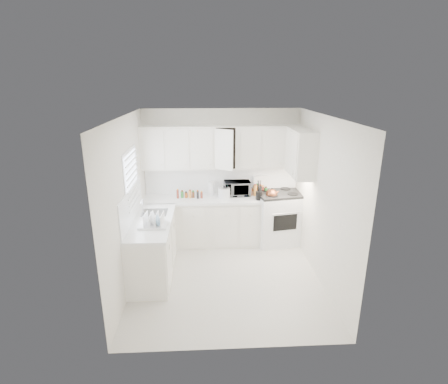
{
  "coord_description": "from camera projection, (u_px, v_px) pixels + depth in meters",
  "views": [
    {
      "loc": [
        -0.3,
        -4.97,
        3.08
      ],
      "look_at": [
        0.0,
        0.7,
        1.25
      ],
      "focal_mm": 27.67,
      "sensor_mm": 36.0,
      "label": 1
    }
  ],
  "objects": [
    {
      "name": "spice_left_1",
      "position": [
        182.0,
        194.0,
        6.6
      ],
      "size": [
        0.06,
        0.06,
        0.13
      ],
      "primitive_type": "cylinder",
      "color": "#246E27",
      "rests_on": "countertop_back"
    },
    {
      "name": "window_blinds",
      "position": [
        132.0,
        182.0,
        5.47
      ],
      "size": [
        0.06,
        0.96,
        1.06
      ],
      "primitive_type": null,
      "color": "white",
      "rests_on": "wall_left"
    },
    {
      "name": "countertop_back",
      "position": [
        202.0,
        199.0,
        6.61
      ],
      "size": [
        2.24,
        0.64,
        0.05
      ],
      "primitive_type": "cube",
      "color": "white",
      "rests_on": "lower_cabinets_back"
    },
    {
      "name": "sink",
      "position": [
        154.0,
        206.0,
        5.82
      ],
      "size": [
        0.42,
        0.38,
        0.3
      ],
      "primitive_type": null,
      "color": "gray",
      "rests_on": "countertop_left"
    },
    {
      "name": "spice_left_6",
      "position": [
        202.0,
        193.0,
        6.71
      ],
      "size": [
        0.06,
        0.06,
        0.13
      ],
      "primitive_type": "cylinder",
      "color": "maroon",
      "rests_on": "countertop_back"
    },
    {
      "name": "lower_cabinets_back",
      "position": [
        203.0,
        222.0,
        6.76
      ],
      "size": [
        2.22,
        0.6,
        0.9
      ],
      "primitive_type": null,
      "color": "white",
      "rests_on": "floor"
    },
    {
      "name": "stove",
      "position": [
        278.0,
        210.0,
        6.76
      ],
      "size": [
        0.97,
        0.84,
        1.32
      ],
      "primitive_type": null,
      "rotation": [
        0.0,
        0.0,
        0.17
      ],
      "color": "white",
      "rests_on": "floor"
    },
    {
      "name": "spice_left_0",
      "position": [
        178.0,
        193.0,
        6.68
      ],
      "size": [
        0.06,
        0.06,
        0.13
      ],
      "primitive_type": "cylinder",
      "color": "maroon",
      "rests_on": "countertop_back"
    },
    {
      "name": "spice_left_4",
      "position": [
        194.0,
        193.0,
        6.7
      ],
      "size": [
        0.06,
        0.06,
        0.13
      ],
      "primitive_type": "cylinder",
      "color": "#593219",
      "rests_on": "countertop_back"
    },
    {
      "name": "sauce_right_5",
      "position": [
        266.0,
        190.0,
        6.74
      ],
      "size": [
        0.06,
        0.06,
        0.19
      ],
      "primitive_type": "cylinder",
      "color": "#246E27",
      "rests_on": "countertop_back"
    },
    {
      "name": "wall_back",
      "position": [
        222.0,
        176.0,
        6.81
      ],
      "size": [
        3.0,
        0.0,
        3.0
      ],
      "primitive_type": "plane",
      "rotation": [
        1.57,
        0.0,
        0.0
      ],
      "color": "white",
      "rests_on": "ground"
    },
    {
      "name": "wall_front",
      "position": [
        235.0,
        252.0,
        3.77
      ],
      "size": [
        3.0,
        0.0,
        3.0
      ],
      "primitive_type": "plane",
      "rotation": [
        -1.57,
        0.0,
        0.0
      ],
      "color": "white",
      "rests_on": "ground"
    },
    {
      "name": "sauce_right_3",
      "position": [
        260.0,
        190.0,
        6.74
      ],
      "size": [
        0.06,
        0.06,
        0.19
      ],
      "primitive_type": "cylinder",
      "color": "black",
      "rests_on": "countertop_back"
    },
    {
      "name": "spice_left_2",
      "position": [
        186.0,
        193.0,
        6.69
      ],
      "size": [
        0.06,
        0.06,
        0.13
      ],
      "primitive_type": "cylinder",
      "color": "#A44A15",
      "rests_on": "countertop_back"
    },
    {
      "name": "upper_cabinets_right",
      "position": [
        299.0,
        175.0,
        6.07
      ],
      "size": [
        0.33,
        0.9,
        0.8
      ],
      "primitive_type": null,
      "color": "white",
      "rests_on": "wall_right"
    },
    {
      "name": "ceiling",
      "position": [
        227.0,
        117.0,
        4.89
      ],
      "size": [
        3.2,
        3.2,
        0.0
      ],
      "primitive_type": "plane",
      "rotation": [
        3.14,
        0.0,
        0.0
      ],
      "color": "white",
      "rests_on": "ground"
    },
    {
      "name": "paper_towel",
      "position": [
        211.0,
        189.0,
        6.72
      ],
      "size": [
        0.12,
        0.12,
        0.27
      ],
      "primitive_type": "cylinder",
      "color": "white",
      "rests_on": "countertop_back"
    },
    {
      "name": "wall_left",
      "position": [
        128.0,
        205.0,
        5.21
      ],
      "size": [
        0.0,
        3.2,
        3.2
      ],
      "primitive_type": "plane",
      "rotation": [
        1.57,
        0.0,
        1.57
      ],
      "color": "white",
      "rests_on": "ground"
    },
    {
      "name": "utensil_crock",
      "position": [
        259.0,
        190.0,
        6.44
      ],
      "size": [
        0.14,
        0.14,
        0.39
      ],
      "primitive_type": null,
      "rotation": [
        0.0,
        0.0,
        0.04
      ],
      "color": "black",
      "rests_on": "countertop_back"
    },
    {
      "name": "spice_left_5",
      "position": [
        198.0,
        194.0,
        6.62
      ],
      "size": [
        0.06,
        0.06,
        0.13
      ],
      "primitive_type": "cylinder",
      "color": "black",
      "rests_on": "countertop_back"
    },
    {
      "name": "wall_right",
      "position": [
        323.0,
        201.0,
        5.36
      ],
      "size": [
        0.0,
        3.2,
        3.2
      ],
      "primitive_type": "plane",
      "rotation": [
        1.57,
        0.0,
        -1.57
      ],
      "color": "white",
      "rests_on": "ground"
    },
    {
      "name": "sauce_right_1",
      "position": [
        255.0,
        190.0,
        6.73
      ],
      "size": [
        0.06,
        0.06,
        0.19
      ],
      "primitive_type": "cylinder",
      "color": "orange",
      "rests_on": "countertop_back"
    },
    {
      "name": "frying_pan",
      "position": [
        286.0,
        193.0,
        6.83
      ],
      "size": [
        0.38,
        0.54,
        0.04
      ],
      "primitive_type": null,
      "rotation": [
        0.0,
        0.0,
        -0.21
      ],
      "color": "black",
      "rests_on": "stove"
    },
    {
      "name": "rice_cooker",
      "position": [
        224.0,
        192.0,
        6.6
      ],
      "size": [
        0.24,
        0.24,
        0.23
      ],
      "primitive_type": null,
      "rotation": [
        0.0,
        0.0,
        0.05
      ],
      "color": "white",
      "rests_on": "countertop_back"
    },
    {
      "name": "countertop_left",
      "position": [
        152.0,
        222.0,
        5.53
      ],
      "size": [
        0.64,
        1.62,
        0.05
      ],
      "primitive_type": "cube",
      "color": "white",
      "rests_on": "lower_cabinets_left"
    },
    {
      "name": "sauce_right_2",
      "position": [
        257.0,
        190.0,
        6.79
      ],
      "size": [
        0.06,
        0.06,
        0.19
      ],
      "primitive_type": "cylinder",
      "color": "#593219",
      "rests_on": "countertop_back"
    },
    {
      "name": "backsplash_left",
      "position": [
        131.0,
        205.0,
        5.43
      ],
      "size": [
        0.02,
        1.6,
        0.55
      ],
      "primitive_type": "cube",
      "color": "white",
      "rests_on": "wall_left"
    },
    {
      "name": "floor",
      "position": [
        226.0,
        277.0,
        5.69
      ],
      "size": [
        3.2,
        3.2,
        0.0
      ],
      "primitive_type": "plane",
      "color": "silver",
      "rests_on": "ground"
    },
    {
      "name": "tea_kettle",
      "position": [
        272.0,
        194.0,
        6.48
      ],
      "size": [
        0.27,
        0.23,
        0.25
      ],
      "primitive_type": null,
      "rotation": [
        0.0,
        0.0,
        -0.02
      ],
      "color": "#974029",
      "rests_on": "stove"
    },
    {
      "name": "dish_rack",
      "position": [
        153.0,
        219.0,
        5.27
      ],
      "size": [
        0.45,
        0.35,
        0.24
      ],
      "primitive_type": null,
      "rotation": [
        0.0,
        0.0,
        -0.06
      ],
      "color": "white",
      "rests_on": "countertop_left"
    },
    {
      "name": "upper_cabinets_back",
      "position": [
        222.0,
        168.0,
        6.59
      ],
      "size": [
        3.0,
        0.33,
        0.8
      ],
      "primitive_type": null,
      "color": "white",
      "rests_on": "wall_back"
    },
    {
      "name": "sauce_right_0",
      "position": [
        251.0,
        190.0,
        6.78
      ],
      "size": [
        0.06,
        0.06,
        0.19
      ],
      "primitive_type": "cylinder",
      "color": "#A44A15",
      "rests_on": "countertop_back"
    },
    {
      "name": "microwave",
      "position": [
        237.0,
        187.0,
        6.72
      ],
      "size": [
        0.52,
        0.31,
        0.34
      ],
      "primitive_type": "imported",
      "rotation": [
        0.0,
        0.0,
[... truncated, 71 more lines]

